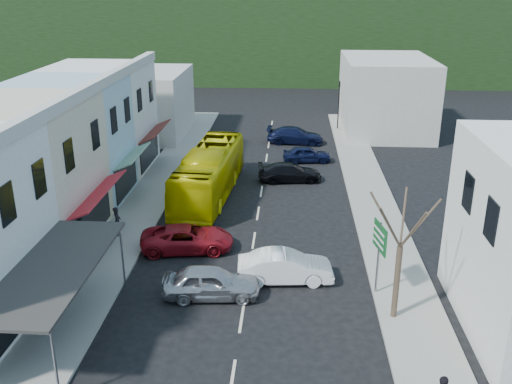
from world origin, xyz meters
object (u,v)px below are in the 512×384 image
at_px(street_tree, 400,247).
at_px(traffic_signal, 339,106).
at_px(car_white, 285,268).
at_px(direction_sign, 378,259).
at_px(bus, 209,174).
at_px(car_red, 187,238).
at_px(car_silver, 211,284).
at_px(pedestrian_left, 117,221).

bearing_deg(street_tree, traffic_signal, 90.18).
xyz_separation_m(car_white, direction_sign, (4.29, -1.01, 1.16)).
relative_size(bus, traffic_signal, 2.41).
height_order(car_white, direction_sign, direction_sign).
bearing_deg(car_red, car_silver, -165.48).
xyz_separation_m(bus, car_red, (-0.06, -8.40, -0.85)).
bearing_deg(bus, car_white, -60.76).
bearing_deg(bus, street_tree, -50.77).
distance_m(car_silver, direction_sign, 7.82).
distance_m(pedestrian_left, traffic_signal, 29.60).
distance_m(bus, car_white, 12.69).
relative_size(car_silver, street_tree, 0.63).
distance_m(car_white, street_tree, 6.33).
bearing_deg(car_red, pedestrian_left, 63.86).
distance_m(bus, pedestrian_left, 8.24).
xyz_separation_m(direction_sign, street_tree, (0.51, -2.02, 1.65)).
bearing_deg(car_silver, direction_sign, -89.20).
relative_size(car_silver, traffic_signal, 0.91).
distance_m(car_white, direction_sign, 4.56).
distance_m(car_red, direction_sign, 10.58).
bearing_deg(direction_sign, bus, 116.44).
xyz_separation_m(car_red, traffic_signal, (10.09, 27.24, 1.71)).
height_order(bus, car_white, bus).
distance_m(bus, car_red, 8.44).
xyz_separation_m(car_silver, street_tree, (8.22, -1.32, 2.80)).
bearing_deg(bus, car_red, -86.06).
bearing_deg(car_red, street_tree, -128.87).
height_order(bus, car_silver, bus).
relative_size(car_silver, car_white, 1.00).
bearing_deg(car_white, traffic_signal, -13.80).
bearing_deg(traffic_signal, car_white, 104.25).
height_order(car_red, pedestrian_left, pedestrian_left).
relative_size(car_red, traffic_signal, 0.95).
bearing_deg(street_tree, car_silver, 170.85).
bearing_deg(car_red, car_white, -127.66).
relative_size(bus, car_silver, 2.64).
bearing_deg(car_silver, street_tree, -103.54).
relative_size(car_silver, pedestrian_left, 2.59).
bearing_deg(traffic_signal, car_silver, 98.84).
xyz_separation_m(bus, street_tree, (10.14, -14.52, 1.95)).
bearing_deg(street_tree, car_red, 149.00).
height_order(bus, car_red, bus).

